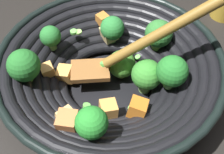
% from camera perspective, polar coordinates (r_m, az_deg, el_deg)
% --- Properties ---
extents(ground_plane, '(4.00, 4.00, 0.00)m').
position_cam_1_polar(ground_plane, '(0.55, -0.33, -2.04)').
color(ground_plane, black).
extents(wok, '(0.42, 0.42, 0.24)m').
position_cam_1_polar(wok, '(0.51, -0.26, 1.91)').
color(wok, black).
rests_on(wok, ground).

